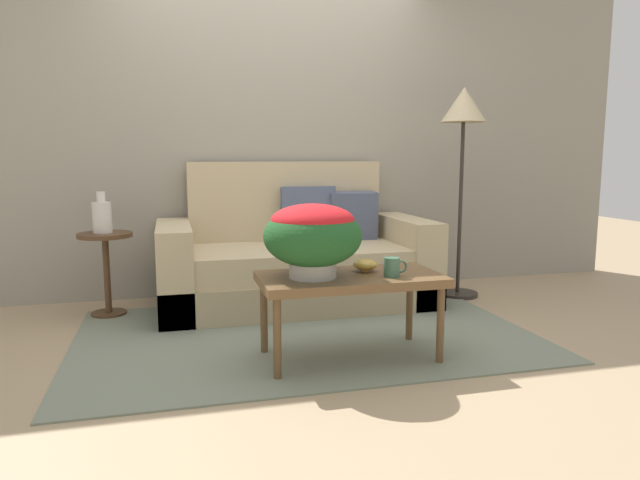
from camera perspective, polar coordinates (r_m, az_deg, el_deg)
ground_plane at (r=3.68m, az=-1.65°, el=-9.23°), size 14.00×14.00×0.00m
wall_back at (r=4.76m, az=-5.29°, el=12.89°), size 6.40×0.12×2.98m
area_rug at (r=3.64m, az=-1.49°, el=-9.35°), size 2.77×1.80×0.01m
couch at (r=4.35m, az=-2.43°, el=-2.14°), size 1.99×0.95×1.07m
coffee_table at (r=3.13m, az=3.01°, el=-4.34°), size 0.99×0.51×0.47m
side_table at (r=4.25m, az=-20.48°, el=-1.76°), size 0.37×0.37×0.59m
floor_lamp at (r=4.63m, az=14.04°, el=11.00°), size 0.34×0.34×1.63m
potted_plant at (r=3.00m, az=-0.73°, el=0.62°), size 0.52×0.52×0.39m
coffee_mug at (r=3.08m, az=7.20°, el=-2.68°), size 0.13×0.08×0.10m
snack_bowl at (r=3.21m, az=4.53°, el=-2.47°), size 0.14×0.14×0.07m
table_vase at (r=4.22m, az=-20.84°, el=2.23°), size 0.13×0.13×0.28m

